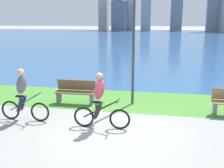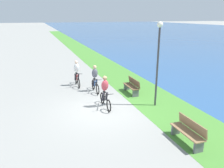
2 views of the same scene
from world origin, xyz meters
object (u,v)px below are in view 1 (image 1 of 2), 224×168
bench_far_along_path (76,92)px  lamppost_tall (134,30)px  cyclist_trailing (23,95)px  cyclist_lead (100,101)px

bench_far_along_path → lamppost_tall: lamppost_tall is taller
cyclist_trailing → lamppost_tall: lamppost_tall is taller
cyclist_trailing → lamppost_tall: 4.40m
cyclist_trailing → bench_far_along_path: bearing=62.6°
cyclist_trailing → lamppost_tall: (3.17, 2.38, 1.91)m
lamppost_tall → cyclist_lead: bearing=-104.5°
bench_far_along_path → lamppost_tall: size_ratio=0.35×
bench_far_along_path → lamppost_tall: 3.15m
lamppost_tall → cyclist_trailing: bearing=-143.1°
cyclist_trailing → bench_far_along_path: 2.29m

